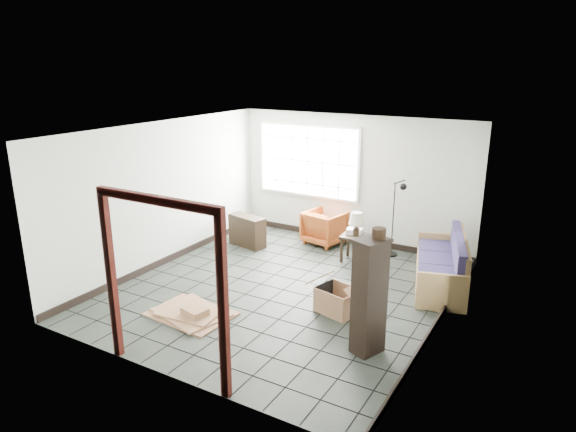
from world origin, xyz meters
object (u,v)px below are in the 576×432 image
Objects in this scene: tall_shelf at (369,296)px; side_table at (355,240)px; futon_sofa at (444,268)px; armchair at (325,226)px.

side_table is at bearing 137.58° from tall_shelf.
futon_sofa is 2.60m from tall_shelf.
tall_shelf is (1.38, -2.83, 0.36)m from side_table.
futon_sofa is 1.38× the size of tall_shelf.
tall_shelf is (2.28, -3.42, 0.40)m from armchair.
armchair reaches higher than side_table.
armchair is at bearing 145.30° from tall_shelf.
futon_sofa is at bearing -9.84° from side_table.
futon_sofa is at bearing 172.47° from armchair.
side_table is 0.33× the size of tall_shelf.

